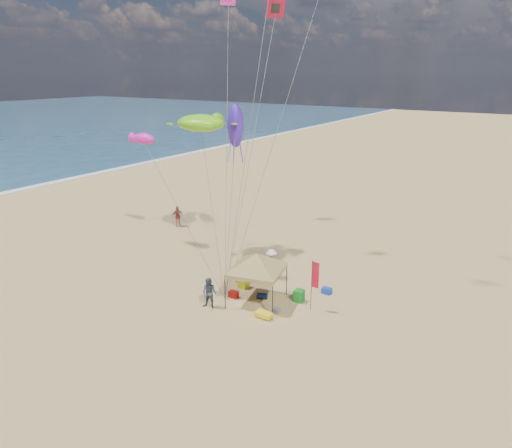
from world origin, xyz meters
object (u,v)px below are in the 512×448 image
at_px(cooler_red, 234,294).
at_px(person_far_a, 178,216).
at_px(person_near_a, 238,271).
at_px(canopy_tent, 257,255).
at_px(chair_green, 299,296).
at_px(cooler_blue, 327,291).
at_px(beach_cart, 264,314).
at_px(chair_yellow, 243,282).
at_px(person_near_c, 271,264).
at_px(person_near_b, 209,293).
at_px(feather_flag, 314,278).

height_order(cooler_red, person_far_a, person_far_a).
bearing_deg(person_near_a, cooler_red, 93.18).
distance_m(canopy_tent, chair_green, 3.47).
height_order(cooler_blue, chair_green, chair_green).
bearing_deg(beach_cart, cooler_red, 159.47).
bearing_deg(chair_green, canopy_tent, -147.04).
bearing_deg(canopy_tent, chair_yellow, 148.08).
distance_m(cooler_blue, person_near_c, 3.99).
bearing_deg(person_far_a, person_near_b, -108.37).
bearing_deg(person_near_b, cooler_red, 65.88).
height_order(chair_yellow, person_near_b, person_near_b).
distance_m(cooler_red, chair_green, 3.79).
height_order(cooler_red, person_near_c, person_near_c).
bearing_deg(beach_cart, cooler_blue, 70.22).
xyz_separation_m(canopy_tent, person_far_a, (-12.93, 7.54, -1.95)).
distance_m(feather_flag, cooler_red, 5.04).
bearing_deg(person_near_c, chair_green, 141.04).
xyz_separation_m(canopy_tent, cooler_blue, (2.94, 3.06, -2.65)).
bearing_deg(person_near_c, beach_cart, 109.89).
relative_size(cooler_red, person_near_c, 0.28).
relative_size(chair_green, person_near_c, 0.37).
xyz_separation_m(cooler_blue, chair_green, (-0.92, -1.74, 0.16)).
distance_m(beach_cart, person_near_b, 3.25).
bearing_deg(person_far_a, cooler_red, -101.98).
bearing_deg(person_near_b, person_near_c, 69.27).
relative_size(feather_flag, person_far_a, 1.66).
distance_m(canopy_tent, person_far_a, 15.10).
xyz_separation_m(cooler_red, chair_yellow, (-0.25, 1.37, 0.16)).
relative_size(cooler_red, beach_cart, 0.60).
relative_size(feather_flag, cooler_red, 5.46).
height_order(chair_yellow, person_near_c, person_near_c).
bearing_deg(cooler_red, chair_yellow, 100.39).
xyz_separation_m(canopy_tent, feather_flag, (3.19, 0.79, -0.86)).
relative_size(chair_green, person_near_b, 0.39).
bearing_deg(chair_yellow, feather_flag, -2.74).
distance_m(beach_cart, person_near_a, 4.70).
bearing_deg(canopy_tent, person_near_b, -129.71).
xyz_separation_m(person_near_c, person_far_a, (-11.96, 4.37, -0.07)).
relative_size(person_near_b, person_far_a, 1.00).
height_order(person_near_c, person_far_a, person_near_c).
bearing_deg(chair_yellow, beach_cart, -38.75).
relative_size(canopy_tent, person_near_a, 3.50).
bearing_deg(person_near_c, person_far_a, -27.26).
distance_m(canopy_tent, cooler_red, 3.01).
relative_size(person_near_a, person_far_a, 0.86).
relative_size(cooler_red, chair_green, 0.77).
xyz_separation_m(beach_cart, person_near_c, (-2.32, 4.54, 0.76)).
distance_m(chair_green, person_near_b, 5.11).
bearing_deg(feather_flag, person_near_b, -149.70).
distance_m(cooler_blue, person_near_a, 5.57).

